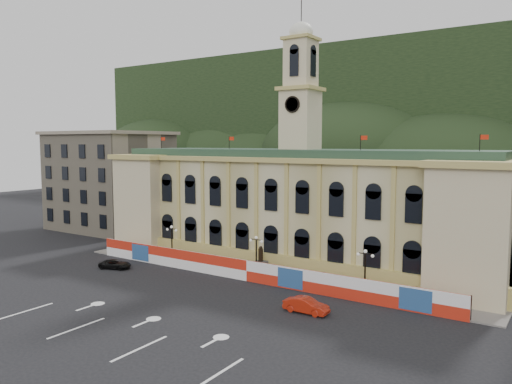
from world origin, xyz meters
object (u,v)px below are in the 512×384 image
Objects in this scene: statue at (261,266)px; lamp_center at (256,253)px; red_sedan at (306,305)px; black_suv at (115,264)px.

lamp_center is (0.00, -1.00, 1.89)m from statue.
black_suv is at bearing 86.28° from red_sedan.
statue is 2.14m from lamp_center.
lamp_center is 1.14× the size of red_sedan.
lamp_center reaches higher than black_suv.
lamp_center reaches higher than statue.
statue is at bearing 49.80° from red_sedan.
statue is 14.39m from red_sedan.
lamp_center is 13.98m from red_sedan.
statue reaches higher than red_sedan.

